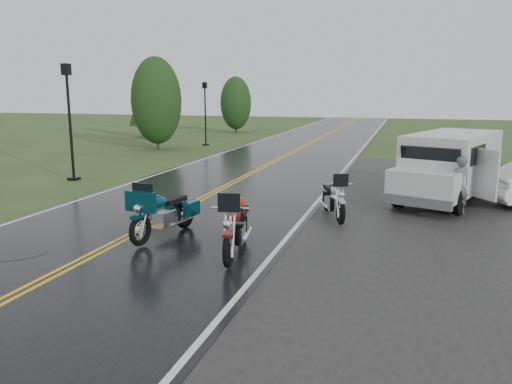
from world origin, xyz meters
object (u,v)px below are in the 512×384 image
motorcycle_red (228,235)px  van_white (400,172)px  motorcycle_silver (341,202)px  lamp_post_far_left (205,114)px  motorcycle_teal (140,218)px  person_at_van (459,186)px  lamp_post_near_left (70,122)px

motorcycle_red → van_white: size_ratio=0.44×
motorcycle_silver → van_white: size_ratio=0.39×
lamp_post_far_left → van_white: bearing=-49.9°
motorcycle_teal → person_at_van: 9.08m
motorcycle_red → lamp_post_near_left: (-9.69, 8.07, 1.61)m
motorcycle_red → motorcycle_silver: size_ratio=1.11×
motorcycle_silver → person_at_van: 3.81m
person_at_van → motorcycle_silver: bearing=4.0°
motorcycle_red → van_white: bearing=55.2°
van_white → lamp_post_near_left: 12.99m
motorcycle_red → van_white: 7.53m
van_white → person_at_van: 1.79m
lamp_post_near_left → lamp_post_far_left: size_ratio=1.12×
motorcycle_teal → van_white: size_ratio=0.43×
motorcycle_teal → lamp_post_near_left: bearing=144.2°
motorcycle_teal → lamp_post_far_left: bearing=118.1°
motorcycle_red → motorcycle_silver: 4.35m
motorcycle_red → motorcycle_teal: (-2.43, 0.76, -0.01)m
motorcycle_red → lamp_post_near_left: size_ratio=0.54×
motorcycle_teal → van_white: (5.62, 6.06, 0.41)m
motorcycle_red → van_white: van_white is taller
person_at_van → motorcycle_red: bearing=20.5°
motorcycle_silver → lamp_post_far_left: size_ratio=0.54×
lamp_post_far_left → motorcycle_red: bearing=-66.4°
motorcycle_red → lamp_post_far_left: size_ratio=0.60×
motorcycle_silver → van_white: van_white is taller
motorcycle_silver → lamp_post_far_left: bearing=100.6°
person_at_van → motorcycle_teal: bearing=5.3°
motorcycle_teal → lamp_post_far_left: (-7.21, 21.28, 1.38)m
person_at_van → van_white: bearing=-52.0°
van_white → motorcycle_silver: bearing=-96.7°
motorcycle_red → van_white: (3.18, 6.82, 0.39)m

